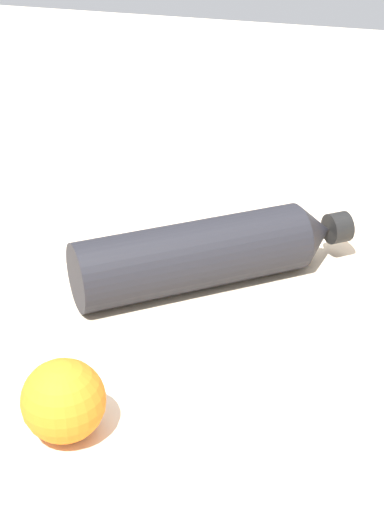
# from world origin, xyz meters

# --- Properties ---
(ground_plane) EXTENTS (2.40, 2.40, 0.00)m
(ground_plane) POSITION_xyz_m (0.00, 0.00, 0.00)
(ground_plane) COLOR beige
(water_bottle) EXTENTS (0.23, 0.26, 0.07)m
(water_bottle) POSITION_xyz_m (-0.02, -0.00, 0.03)
(water_bottle) COLOR black
(water_bottle) RESTS_ON ground_plane
(orange_0) EXTENTS (0.06, 0.06, 0.06)m
(orange_0) POSITION_xyz_m (-0.27, 0.04, 0.03)
(orange_0) COLOR orange
(orange_0) RESTS_ON ground_plane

